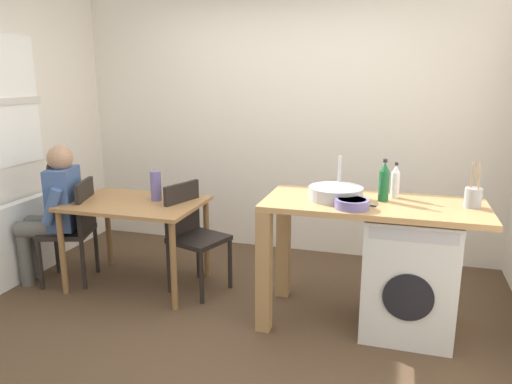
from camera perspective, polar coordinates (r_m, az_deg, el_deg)
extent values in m
plane|color=#4C3826|center=(3.64, -3.45, -15.47)|extent=(5.46, 5.46, 0.00)
cube|color=silver|center=(4.88, 3.45, 8.70)|extent=(4.60, 0.10, 2.70)
cube|color=white|center=(4.75, -25.79, -5.14)|extent=(0.10, 0.80, 0.70)
cube|color=#9E7042|center=(4.16, -14.09, -1.33)|extent=(1.10, 0.76, 0.03)
cylinder|color=brown|center=(4.29, -21.86, -6.66)|extent=(0.05, 0.05, 0.71)
cylinder|color=brown|center=(3.77, -9.69, -8.62)|extent=(0.05, 0.05, 0.71)
cylinder|color=brown|center=(4.79, -17.00, -4.15)|extent=(0.05, 0.05, 0.71)
cylinder|color=brown|center=(4.33, -5.84, -5.50)|extent=(0.05, 0.05, 0.71)
cube|color=black|center=(4.50, -21.37, -4.39)|extent=(0.50, 0.50, 0.04)
cube|color=black|center=(4.38, -19.42, -1.64)|extent=(0.15, 0.37, 0.45)
cylinder|color=black|center=(4.48, -24.09, -7.77)|extent=(0.04, 0.04, 0.45)
cylinder|color=black|center=(4.79, -22.42, -6.23)|extent=(0.04, 0.04, 0.45)
cylinder|color=black|center=(4.35, -19.69, -7.99)|extent=(0.04, 0.04, 0.45)
cylinder|color=black|center=(4.67, -18.29, -6.38)|extent=(0.04, 0.04, 0.45)
cube|color=black|center=(4.04, -6.72, -5.54)|extent=(0.51, 0.51, 0.04)
cube|color=black|center=(4.09, -8.68, -2.05)|extent=(0.16, 0.37, 0.45)
cylinder|color=black|center=(4.13, -3.07, -8.32)|extent=(0.04, 0.04, 0.45)
cylinder|color=black|center=(3.88, -6.45, -9.91)|extent=(0.04, 0.04, 0.45)
cylinder|color=black|center=(4.35, -6.81, -7.24)|extent=(0.04, 0.04, 0.45)
cylinder|color=black|center=(4.12, -10.22, -8.64)|extent=(0.04, 0.04, 0.45)
cylinder|color=#595651|center=(4.62, -25.49, -7.27)|extent=(0.11, 0.11, 0.45)
cylinder|color=#595651|center=(4.78, -24.61, -6.52)|extent=(0.11, 0.11, 0.45)
cylinder|color=#595651|center=(4.47, -23.99, -4.07)|extent=(0.42, 0.25, 0.14)
cylinder|color=#595651|center=(4.63, -23.13, -3.40)|extent=(0.42, 0.25, 0.14)
cube|color=#3F598C|center=(4.42, -21.71, -0.68)|extent=(0.29, 0.38, 0.52)
cylinder|color=#3F598C|center=(4.24, -22.93, -1.57)|extent=(0.21, 0.14, 0.31)
cylinder|color=#3F598C|center=(4.62, -21.02, -0.20)|extent=(0.21, 0.14, 0.31)
sphere|color=#A57A5B|center=(4.35, -22.11, 3.72)|extent=(0.21, 0.21, 0.21)
sphere|color=black|center=(4.39, -22.74, 2.63)|extent=(0.12, 0.12, 0.12)
cube|color=tan|center=(3.42, 13.68, -1.49)|extent=(1.50, 0.68, 0.04)
cube|color=#A07749|center=(3.41, 0.95, -9.37)|extent=(0.10, 0.10, 0.88)
cube|color=#A07749|center=(3.93, 3.25, -6.17)|extent=(0.10, 0.10, 0.88)
cube|color=silver|center=(3.57, 17.50, -9.08)|extent=(0.60, 0.60, 0.86)
cylinder|color=black|center=(3.31, 17.48, -11.76)|extent=(0.32, 0.02, 0.32)
cube|color=#B2B2B7|center=(3.17, 18.01, -4.93)|extent=(0.54, 0.01, 0.08)
cylinder|color=#9EA0A5|center=(3.43, 9.36, -0.14)|extent=(0.38, 0.38, 0.09)
cylinder|color=#B2B2B7|center=(3.58, 9.80, 2.00)|extent=(0.02, 0.02, 0.28)
cylinder|color=#19592D|center=(3.45, 14.82, 0.69)|extent=(0.07, 0.07, 0.21)
cone|color=#19592D|center=(3.42, 14.95, 2.89)|extent=(0.06, 0.06, 0.06)
cylinder|color=#262626|center=(3.41, 15.00, 3.57)|extent=(0.03, 0.03, 0.02)
cylinder|color=silver|center=(3.56, 16.07, 0.79)|extent=(0.06, 0.06, 0.18)
cone|color=silver|center=(3.54, 16.19, 2.64)|extent=(0.05, 0.05, 0.05)
cylinder|color=#262626|center=(3.53, 16.23, 3.21)|extent=(0.02, 0.02, 0.02)
cylinder|color=slate|center=(3.23, 11.23, -1.35)|extent=(0.23, 0.23, 0.06)
cylinder|color=#3D375B|center=(3.22, 11.24, -1.09)|extent=(0.18, 0.18, 0.03)
cylinder|color=gray|center=(3.48, 24.19, -0.63)|extent=(0.11, 0.11, 0.13)
cylinder|color=#99724C|center=(3.46, 24.11, 1.76)|extent=(0.01, 0.04, 0.18)
cylinder|color=#99724C|center=(3.44, 24.78, 1.64)|extent=(0.01, 0.05, 0.18)
cylinder|color=slate|center=(4.14, -11.71, 0.72)|extent=(0.09, 0.09, 0.25)
cube|color=#B2B2B7|center=(3.32, 12.74, -1.47)|extent=(0.15, 0.06, 0.01)
cube|color=#262628|center=(3.32, 12.74, -1.47)|extent=(0.15, 0.06, 0.01)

